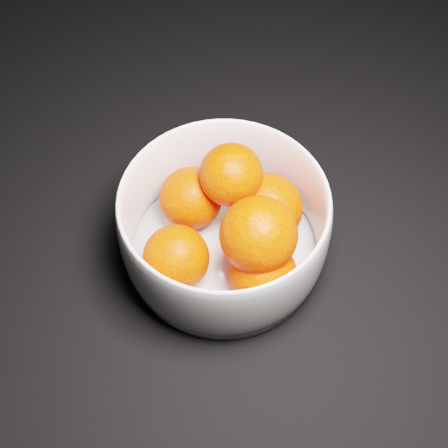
{
  "coord_description": "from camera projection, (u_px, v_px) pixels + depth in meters",
  "views": [
    {
      "loc": [
        0.06,
        -0.08,
        0.54
      ],
      "look_at": [
        0.08,
        0.25,
        0.05
      ],
      "focal_mm": 50.0,
      "sensor_mm": 36.0,
      "label": 1
    }
  ],
  "objects": [
    {
      "name": "orange_pile",
      "position": [
        235.0,
        224.0,
        0.58
      ],
      "size": [
        0.16,
        0.15,
        0.11
      ],
      "color": "#FF3602",
      "rests_on": "bowl"
    },
    {
      "name": "bowl",
      "position": [
        224.0,
        227.0,
        0.59
      ],
      "size": [
        0.2,
        0.2,
        0.1
      ],
      "rotation": [
        0.0,
        0.0,
        0.29
      ],
      "color": "silver",
      "rests_on": "ground"
    }
  ]
}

